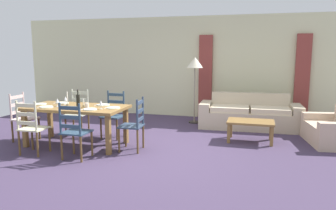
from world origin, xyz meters
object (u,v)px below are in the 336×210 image
dining_table (76,111)px  couch (249,115)px  wine_glass_near_left (57,101)px  dining_chair_near_right (75,131)px  dining_chair_head_east (134,124)px  wine_bottle (78,100)px  dining_chair_head_west (23,117)px  armchair_upholstered (334,131)px  coffee_table (251,124)px  standing_lamp (195,66)px  coffee_cup_primary (87,105)px  dining_chair_far_left (78,112)px  wine_glass_near_right (101,103)px  dining_chair_near_left (32,127)px  wine_glass_far_left (66,99)px  dining_chair_far_right (114,115)px

dining_table → couch: 3.94m
dining_table → wine_glass_near_left: bearing=-156.5°
dining_chair_near_right → dining_chair_head_east: bearing=43.3°
dining_table → wine_bottle: (0.04, 0.03, 0.20)m
dining_chair_head_west → armchair_upholstered: size_ratio=0.75×
coffee_table → standing_lamp: 2.25m
dining_chair_head_west → coffee_cup_primary: size_ratio=10.67×
dining_chair_far_left → coffee_table: size_ratio=1.07×
wine_glass_near_right → armchair_upholstered: wine_glass_near_right is taller
dining_chair_near_right → dining_chair_head_west: same height
dining_chair_near_left → wine_bottle: wine_bottle is taller
dining_chair_far_left → standing_lamp: 2.98m
dining_chair_near_left → standing_lamp: 4.05m
coffee_cup_primary → standing_lamp: size_ratio=0.05×
dining_chair_head_east → wine_glass_near_right: size_ratio=5.96×
coffee_cup_primary → armchair_upholstered: 4.73m
dining_chair_near_right → wine_bottle: bearing=116.3°
dining_chair_far_left → wine_glass_near_right: dining_chair_far_left is taller
dining_chair_head_west → wine_glass_far_left: size_ratio=5.96×
couch → armchair_upholstered: size_ratio=1.81×
dining_chair_far_left → dining_chair_far_right: bearing=-2.2°
dining_chair_near_right → coffee_table: 3.35m
coffee_cup_primary → coffee_table: size_ratio=0.10×
wine_glass_near_left → coffee_cup_primary: size_ratio=1.79×
dining_table → dining_chair_near_left: (-0.42, -0.72, -0.19)m
standing_lamp → dining_chair_head_east: bearing=-103.1°
dining_chair_far_right → wine_glass_near_left: size_ratio=5.96×
dining_chair_near_left → dining_chair_head_west: same height
dining_chair_near_left → dining_chair_head_west: (-0.77, 0.71, 0.00)m
armchair_upholstered → dining_chair_far_left: bearing=-172.9°
wine_bottle → wine_glass_far_left: wine_bottle is taller
dining_chair_head_west → dining_chair_head_east: 2.37m
wine_glass_near_left → wine_glass_near_right: same height
wine_bottle → wine_glass_near_left: wine_bottle is taller
dining_chair_near_right → standing_lamp: size_ratio=0.59×
dining_chair_near_left → wine_glass_near_left: bearing=77.9°
armchair_upholstered → dining_chair_near_right: bearing=-153.6°
armchair_upholstered → standing_lamp: 3.38m
dining_chair_head_east → wine_glass_near_left: 1.53m
coffee_table → wine_glass_near_right: bearing=-153.5°
wine_glass_near_right → wine_glass_far_left: 0.96m
dining_chair_head_east → dining_chair_head_west: bearing=179.7°
dining_chair_near_right → dining_chair_head_west: bearing=155.6°
wine_glass_near_left → dining_chair_near_left: bearing=-102.1°
dining_chair_head_west → wine_glass_near_right: (1.80, -0.13, 0.38)m
wine_glass_near_right → standing_lamp: size_ratio=0.10×
coffee_table → wine_glass_near_left: bearing=-159.9°
wine_glass_near_right → coffee_table: wine_glass_near_right is taller
dining_chair_near_left → dining_chair_head_west: 1.04m
dining_table → wine_glass_near_right: 0.65m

